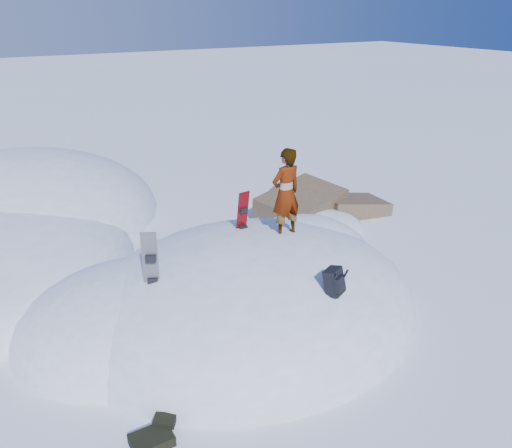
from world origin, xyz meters
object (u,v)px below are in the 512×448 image
snowboard_dark (151,272)px  person (286,193)px  snowboard_red (242,221)px  backpack (335,282)px

snowboard_dark → person: bearing=30.3°
snowboard_red → snowboard_dark: (-2.22, -0.78, -0.18)m
backpack → person: (0.28, 1.96, 0.91)m
backpack → person: size_ratio=0.30×
snowboard_red → snowboard_dark: 2.36m
snowboard_red → person: (0.63, -0.63, 0.68)m
backpack → snowboard_red: bearing=72.2°
snowboard_red → person: size_ratio=0.73×
snowboard_red → snowboard_dark: size_ratio=0.91×
snowboard_red → snowboard_dark: bearing=-169.1°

